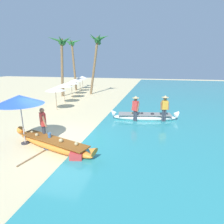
{
  "coord_description": "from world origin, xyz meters",
  "views": [
    {
      "loc": [
        4.38,
        -7.59,
        3.7
      ],
      "look_at": [
        1.98,
        2.6,
        0.9
      ],
      "focal_mm": 29.01,
      "sensor_mm": 36.0,
      "label": 1
    }
  ],
  "objects_px": {
    "boat_orange_foreground": "(53,144)",
    "person_vendor_assistant": "(165,107)",
    "palm_tree_leaning_seaward": "(72,50)",
    "cooler_box": "(76,157)",
    "paddle": "(39,154)",
    "boat_white_midground": "(144,117)",
    "palm_tree_tall_inland": "(97,47)",
    "person_vendor_hatted": "(135,107)",
    "person_tourist_customer": "(43,123)",
    "patio_umbrella_large": "(20,100)",
    "palm_tree_mid_cluster": "(61,49)"
  },
  "relations": [
    {
      "from": "palm_tree_leaning_seaward",
      "to": "person_vendor_hatted",
      "type": "bearing_deg",
      "value": -51.94
    },
    {
      "from": "palm_tree_leaning_seaward",
      "to": "cooler_box",
      "type": "xyz_separation_m",
      "value": [
        8.55,
        -18.5,
        -5.34
      ]
    },
    {
      "from": "person_vendor_assistant",
      "to": "cooler_box",
      "type": "bearing_deg",
      "value": -121.27
    },
    {
      "from": "person_vendor_hatted",
      "to": "palm_tree_tall_inland",
      "type": "relative_size",
      "value": 0.25
    },
    {
      "from": "palm_tree_leaning_seaward",
      "to": "cooler_box",
      "type": "height_order",
      "value": "palm_tree_leaning_seaward"
    },
    {
      "from": "palm_tree_leaning_seaward",
      "to": "paddle",
      "type": "xyz_separation_m",
      "value": [
        6.77,
        -18.35,
        -5.51
      ]
    },
    {
      "from": "boat_white_midground",
      "to": "palm_tree_leaning_seaward",
      "type": "xyz_separation_m",
      "value": [
        -10.82,
        12.56,
        5.27
      ]
    },
    {
      "from": "cooler_box",
      "to": "boat_white_midground",
      "type": "bearing_deg",
      "value": 57.92
    },
    {
      "from": "person_tourist_customer",
      "to": "person_vendor_assistant",
      "type": "height_order",
      "value": "person_vendor_assistant"
    },
    {
      "from": "person_vendor_hatted",
      "to": "paddle",
      "type": "height_order",
      "value": "person_vendor_hatted"
    },
    {
      "from": "boat_orange_foreground",
      "to": "palm_tree_leaning_seaward",
      "type": "bearing_deg",
      "value": 111.79
    },
    {
      "from": "boat_orange_foreground",
      "to": "patio_umbrella_large",
      "type": "distance_m",
      "value": 2.48
    },
    {
      "from": "person_tourist_customer",
      "to": "palm_tree_mid_cluster",
      "type": "bearing_deg",
      "value": 113.48
    },
    {
      "from": "boat_white_midground",
      "to": "palm_tree_leaning_seaward",
      "type": "relative_size",
      "value": 0.64
    },
    {
      "from": "boat_orange_foreground",
      "to": "palm_tree_leaning_seaward",
      "type": "distance_m",
      "value": 19.85
    },
    {
      "from": "boat_white_midground",
      "to": "palm_tree_tall_inland",
      "type": "xyz_separation_m",
      "value": [
        -6.3,
        9.59,
        5.38
      ]
    },
    {
      "from": "paddle",
      "to": "palm_tree_leaning_seaward",
      "type": "bearing_deg",
      "value": 110.24
    },
    {
      "from": "boat_white_midground",
      "to": "palm_tree_tall_inland",
      "type": "relative_size",
      "value": 0.63
    },
    {
      "from": "boat_orange_foreground",
      "to": "palm_tree_mid_cluster",
      "type": "height_order",
      "value": "palm_tree_mid_cluster"
    },
    {
      "from": "person_vendor_hatted",
      "to": "person_vendor_assistant",
      "type": "relative_size",
      "value": 0.97
    },
    {
      "from": "boat_orange_foreground",
      "to": "paddle",
      "type": "distance_m",
      "value": 0.71
    },
    {
      "from": "person_vendor_assistant",
      "to": "boat_orange_foreground",
      "type": "bearing_deg",
      "value": -134.48
    },
    {
      "from": "boat_white_midground",
      "to": "patio_umbrella_large",
      "type": "height_order",
      "value": "patio_umbrella_large"
    },
    {
      "from": "palm_tree_leaning_seaward",
      "to": "palm_tree_mid_cluster",
      "type": "height_order",
      "value": "palm_tree_leaning_seaward"
    },
    {
      "from": "person_vendor_assistant",
      "to": "person_vendor_hatted",
      "type": "bearing_deg",
      "value": -169.2
    },
    {
      "from": "palm_tree_leaning_seaward",
      "to": "cooler_box",
      "type": "distance_m",
      "value": 21.07
    },
    {
      "from": "person_tourist_customer",
      "to": "palm_tree_tall_inland",
      "type": "xyz_separation_m",
      "value": [
        -1.81,
        14.24,
        4.68
      ]
    },
    {
      "from": "boat_white_midground",
      "to": "patio_umbrella_large",
      "type": "xyz_separation_m",
      "value": [
        -5.32,
        -4.99,
        1.87
      ]
    },
    {
      "from": "person_vendor_hatted",
      "to": "cooler_box",
      "type": "relative_size",
      "value": 3.62
    },
    {
      "from": "palm_tree_tall_inland",
      "to": "palm_tree_leaning_seaward",
      "type": "relative_size",
      "value": 1.01
    },
    {
      "from": "palm_tree_mid_cluster",
      "to": "paddle",
      "type": "bearing_deg",
      "value": -66.74
    },
    {
      "from": "person_tourist_customer",
      "to": "cooler_box",
      "type": "distance_m",
      "value": 2.69
    },
    {
      "from": "boat_orange_foreground",
      "to": "palm_tree_tall_inland",
      "type": "xyz_separation_m",
      "value": [
        -2.59,
        14.81,
        5.38
      ]
    },
    {
      "from": "patio_umbrella_large",
      "to": "palm_tree_mid_cluster",
      "type": "height_order",
      "value": "palm_tree_mid_cluster"
    },
    {
      "from": "boat_orange_foreground",
      "to": "person_tourist_customer",
      "type": "xyz_separation_m",
      "value": [
        -0.78,
        0.57,
        0.71
      ]
    },
    {
      "from": "patio_umbrella_large",
      "to": "palm_tree_leaning_seaward",
      "type": "xyz_separation_m",
      "value": [
        -5.49,
        17.55,
        3.4
      ]
    },
    {
      "from": "cooler_box",
      "to": "paddle",
      "type": "distance_m",
      "value": 1.8
    },
    {
      "from": "person_vendor_hatted",
      "to": "cooler_box",
      "type": "distance_m",
      "value": 5.73
    },
    {
      "from": "boat_orange_foreground",
      "to": "person_vendor_assistant",
      "type": "relative_size",
      "value": 2.59
    },
    {
      "from": "person_vendor_hatted",
      "to": "palm_tree_leaning_seaward",
      "type": "relative_size",
      "value": 0.25
    },
    {
      "from": "boat_white_midground",
      "to": "palm_tree_tall_inland",
      "type": "distance_m",
      "value": 12.67
    },
    {
      "from": "patio_umbrella_large",
      "to": "person_tourist_customer",
      "type": "bearing_deg",
      "value": 22.84
    },
    {
      "from": "boat_white_midground",
      "to": "boat_orange_foreground",
      "type": "bearing_deg",
      "value": -125.43
    },
    {
      "from": "person_vendor_hatted",
      "to": "cooler_box",
      "type": "height_order",
      "value": "person_vendor_hatted"
    },
    {
      "from": "person_vendor_hatted",
      "to": "paddle",
      "type": "relative_size",
      "value": 1.04
    },
    {
      "from": "person_vendor_hatted",
      "to": "cooler_box",
      "type": "xyz_separation_m",
      "value": [
        -1.69,
        -5.42,
        -0.81
      ]
    },
    {
      "from": "patio_umbrella_large",
      "to": "boat_white_midground",
      "type": "bearing_deg",
      "value": 43.17
    },
    {
      "from": "boat_orange_foreground",
      "to": "boat_white_midground",
      "type": "distance_m",
      "value": 6.4
    },
    {
      "from": "person_vendor_assistant",
      "to": "palm_tree_tall_inland",
      "type": "relative_size",
      "value": 0.25
    },
    {
      "from": "person_vendor_hatted",
      "to": "person_tourist_customer",
      "type": "bearing_deg",
      "value": -133.57
    }
  ]
}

